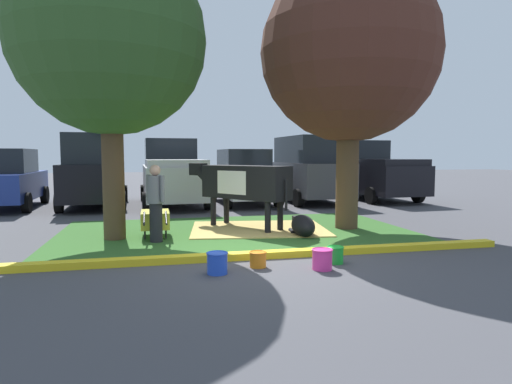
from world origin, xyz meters
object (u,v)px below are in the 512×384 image
at_px(shade_tree_right, 349,54).
at_px(sedan_blue, 7,180).
at_px(person_handler, 156,201).
at_px(suv_black, 94,171).
at_px(hatchback_white, 243,177).
at_px(shade_tree_left, 110,39).
at_px(bucket_green, 335,254).
at_px(pickup_truck_maroon, 172,174).
at_px(bucket_orange, 258,259).
at_px(cow_holstein, 242,183).
at_px(calf_lying, 303,226).
at_px(pickup_truck_black, 370,172).
at_px(bucket_pink, 322,259).
at_px(bucket_blue, 217,263).
at_px(suv_dark_grey, 308,169).
at_px(wheelbarrow, 155,220).

xyz_separation_m(shade_tree_right, sedan_blue, (-9.51, 6.36, -3.24)).
xyz_separation_m(person_handler, suv_black, (-2.08, 6.92, 0.40)).
bearing_deg(hatchback_white, person_handler, -115.33).
relative_size(shade_tree_left, bucket_green, 21.68).
distance_m(shade_tree_right, pickup_truck_maroon, 8.06).
relative_size(sedan_blue, pickup_truck_maroon, 0.82).
xyz_separation_m(bucket_orange, sedan_blue, (-6.54, 9.48, 0.85)).
bearing_deg(shade_tree_left, hatchback_white, 56.77).
bearing_deg(cow_holstein, calf_lying, -48.74).
relative_size(shade_tree_right, bucket_green, 22.23).
height_order(sedan_blue, pickup_truck_black, pickup_truck_black).
relative_size(cow_holstein, bucket_orange, 9.24).
height_order(bucket_pink, hatchback_white, hatchback_white).
bearing_deg(suv_black, pickup_truck_black, 2.36).
relative_size(bucket_blue, suv_dark_grey, 0.07).
height_order(calf_lying, pickup_truck_maroon, pickup_truck_maroon).
relative_size(sedan_blue, suv_black, 0.96).
height_order(cow_holstein, bucket_blue, cow_holstein).
relative_size(cow_holstein, calf_lying, 2.02).
bearing_deg(pickup_truck_black, calf_lying, -126.58).
height_order(suv_black, hatchback_white, suv_black).
xyz_separation_m(pickup_truck_maroon, pickup_truck_black, (8.06, 0.37, 0.00)).
relative_size(shade_tree_right, bucket_orange, 22.07).
bearing_deg(wheelbarrow, hatchback_white, 62.27).
height_order(person_handler, pickup_truck_black, pickup_truck_black).
height_order(bucket_blue, suv_dark_grey, suv_dark_grey).
height_order(shade_tree_left, pickup_truck_black, shade_tree_left).
distance_m(calf_lying, hatchback_white, 6.73).
bearing_deg(hatchback_white, suv_dark_grey, 1.34).
bearing_deg(shade_tree_right, bucket_blue, -137.50).
distance_m(shade_tree_left, hatchback_white, 8.05).
bearing_deg(wheelbarrow, bucket_blue, -74.17).
bearing_deg(cow_holstein, pickup_truck_black, 42.70).
distance_m(person_handler, bucket_blue, 2.88).
distance_m(shade_tree_left, calf_lying, 5.70).
height_order(bucket_blue, hatchback_white, hatchback_white).
bearing_deg(bucket_blue, bucket_orange, 19.12).
bearing_deg(suv_black, hatchback_white, -2.32).
xyz_separation_m(calf_lying, wheelbarrow, (-3.21, 0.61, 0.15)).
distance_m(shade_tree_left, bucket_blue, 5.43).
height_order(cow_holstein, calf_lying, cow_holstein).
relative_size(shade_tree_right, pickup_truck_black, 1.16).
xyz_separation_m(cow_holstein, bucket_orange, (-0.47, -3.69, -1.01)).
height_order(shade_tree_right, calf_lying, shade_tree_right).
xyz_separation_m(bucket_green, suv_dark_grey, (2.78, 9.21, 1.12)).
height_order(bucket_orange, suv_dark_grey, suv_dark_grey).
relative_size(person_handler, suv_black, 0.34).
bearing_deg(pickup_truck_maroon, shade_tree_left, -102.68).
bearing_deg(shade_tree_right, person_handler, -171.04).
distance_m(sedan_blue, hatchback_white, 8.12).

